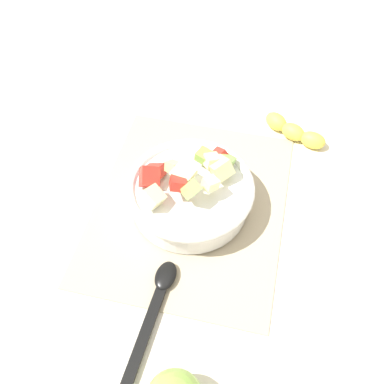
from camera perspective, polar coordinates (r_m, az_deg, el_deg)
ground_plane at (r=0.87m, az=-0.24°, el=-1.85°), size 2.40×2.40×0.00m
placemat at (r=0.86m, az=-0.24°, el=-1.74°), size 0.45×0.36×0.01m
salad_bowl at (r=0.83m, az=-0.03°, el=-0.19°), size 0.24×0.24×0.12m
serving_spoon at (r=0.76m, az=-4.54°, el=-13.73°), size 0.22×0.04×0.01m
banana_whole at (r=1.00m, az=13.01°, el=7.67°), size 0.10×0.15×0.04m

